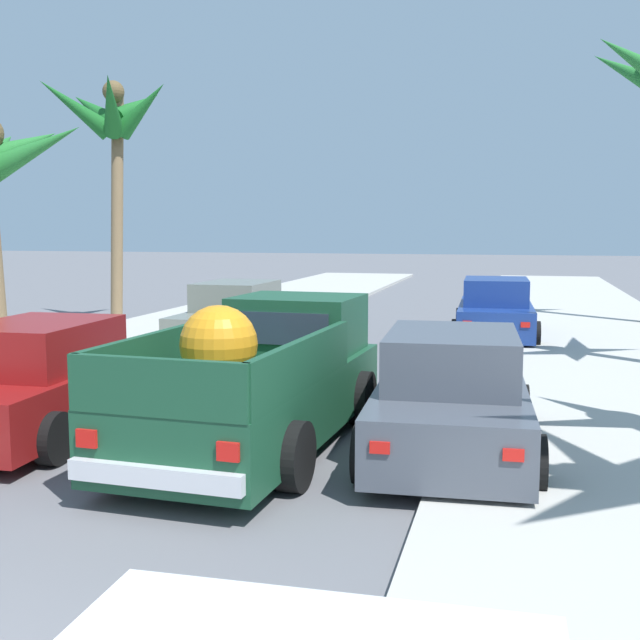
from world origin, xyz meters
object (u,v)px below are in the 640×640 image
at_px(car_left_near, 452,397).
at_px(car_left_mid, 495,311).
at_px(car_left_far, 236,317).
at_px(car_right_near, 43,381).
at_px(palm_tree_right_back, 111,125).
at_px(pickup_truck, 262,382).

xyz_separation_m(car_left_near, car_left_mid, (0.25, 10.18, 0.00)).
bearing_deg(car_left_far, car_left_near, -52.68).
bearing_deg(car_right_near, palm_tree_right_back, 114.47).
bearing_deg(car_right_near, car_left_near, 3.91).
height_order(car_left_near, car_left_far, same).
bearing_deg(car_left_mid, palm_tree_right_back, 179.48).
bearing_deg(pickup_truck, car_right_near, -175.54).
bearing_deg(car_right_near, pickup_truck, 4.46).
bearing_deg(pickup_truck, car_left_mid, 75.61).
bearing_deg(car_left_near, car_left_mid, 88.62).
bearing_deg(car_left_far, car_left_mid, 26.35).
distance_m(car_left_far, palm_tree_right_back, 7.43).
xyz_separation_m(pickup_truck, palm_tree_right_back, (-7.88, 10.41, 4.80)).
distance_m(car_right_near, car_left_far, 7.67).
relative_size(pickup_truck, car_left_near, 1.22).
relative_size(car_left_near, car_left_mid, 1.01).
bearing_deg(car_left_mid, pickup_truck, -104.39).
bearing_deg(palm_tree_right_back, car_right_near, -65.53).
relative_size(pickup_truck, car_right_near, 1.23).
bearing_deg(palm_tree_right_back, pickup_truck, -52.85).
xyz_separation_m(car_left_near, car_left_far, (-5.56, 7.30, 0.00)).
xyz_separation_m(car_right_near, palm_tree_right_back, (-4.84, 10.64, 4.90)).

